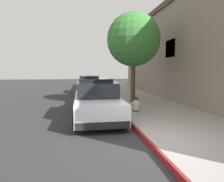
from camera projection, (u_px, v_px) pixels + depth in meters
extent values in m
cube|color=#2B2B2D|center=(50.00, 99.00, 14.54)|extent=(30.16, 60.00, 0.20)
cube|color=gray|center=(129.00, 95.00, 15.49)|extent=(3.78, 60.00, 0.17)
cube|color=maroon|center=(104.00, 96.00, 15.18)|extent=(0.08, 60.00, 0.17)
cube|color=gray|center=(208.00, 54.00, 12.81)|extent=(5.30, 21.85, 6.24)
cube|color=#473D33|center=(211.00, 2.00, 12.45)|extent=(5.54, 22.09, 0.36)
cube|color=black|center=(171.00, 48.00, 12.36)|extent=(0.06, 1.30, 1.10)
cube|color=black|center=(141.00, 55.00, 18.36)|extent=(0.06, 1.30, 1.10)
cube|color=white|center=(97.00, 105.00, 8.54)|extent=(1.84, 4.80, 0.76)
cube|color=black|center=(96.00, 89.00, 8.61)|extent=(1.64, 2.50, 0.60)
cube|color=black|center=(103.00, 125.00, 6.27)|extent=(1.76, 0.16, 0.24)
cube|color=black|center=(93.00, 102.00, 10.86)|extent=(1.76, 0.16, 0.24)
cylinder|color=black|center=(77.00, 104.00, 10.10)|extent=(0.22, 0.64, 0.64)
cylinder|color=black|center=(110.00, 103.00, 10.37)|extent=(0.22, 0.64, 0.64)
cylinder|color=black|center=(76.00, 121.00, 6.76)|extent=(0.22, 0.64, 0.64)
cylinder|color=black|center=(125.00, 119.00, 7.04)|extent=(0.22, 0.64, 0.64)
cube|color=black|center=(96.00, 81.00, 8.52)|extent=(1.48, 0.20, 0.12)
cube|color=red|center=(88.00, 81.00, 8.47)|extent=(0.44, 0.18, 0.11)
cube|color=#1E33E0|center=(104.00, 81.00, 8.58)|extent=(0.44, 0.18, 0.11)
cube|color=black|center=(89.00, 87.00, 17.66)|extent=(1.84, 4.80, 0.76)
cube|color=black|center=(89.00, 79.00, 17.73)|extent=(1.64, 2.50, 0.60)
cube|color=black|center=(90.00, 92.00, 15.39)|extent=(1.76, 0.16, 0.24)
cube|color=black|center=(88.00, 87.00, 19.99)|extent=(1.76, 0.16, 0.24)
cylinder|color=black|center=(79.00, 88.00, 19.22)|extent=(0.22, 0.64, 0.64)
cylinder|color=black|center=(97.00, 88.00, 19.49)|extent=(0.22, 0.64, 0.64)
cylinder|color=black|center=(79.00, 92.00, 15.88)|extent=(0.22, 0.64, 0.64)
cylinder|color=black|center=(100.00, 91.00, 16.16)|extent=(0.22, 0.64, 0.64)
cylinder|color=#4C4C51|center=(136.00, 110.00, 9.14)|extent=(0.32, 0.32, 0.06)
cylinder|color=silver|center=(136.00, 105.00, 9.11)|extent=(0.24, 0.24, 0.50)
cone|color=black|center=(136.00, 98.00, 9.08)|extent=(0.28, 0.28, 0.14)
cylinder|color=#4C4C51|center=(136.00, 96.00, 9.06)|extent=(0.05, 0.05, 0.06)
cylinder|color=silver|center=(132.00, 103.00, 9.08)|extent=(0.10, 0.10, 0.10)
cylinder|color=silver|center=(139.00, 103.00, 9.13)|extent=(0.10, 0.10, 0.10)
cylinder|color=silver|center=(137.00, 105.00, 8.93)|extent=(0.13, 0.12, 0.13)
cylinder|color=brown|center=(133.00, 80.00, 11.82)|extent=(0.28, 0.28, 2.60)
sphere|color=#387A33|center=(133.00, 40.00, 11.56)|extent=(3.16, 3.16, 3.16)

